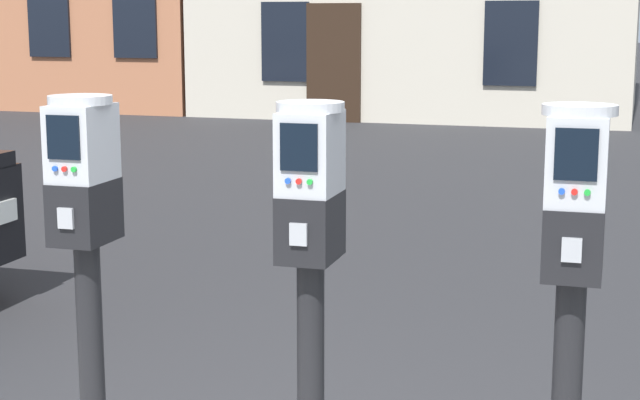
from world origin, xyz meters
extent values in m
cylinder|color=black|center=(-0.48, -0.17, 0.60)|extent=(0.09, 0.09, 0.92)
cube|color=black|center=(-0.48, -0.17, 1.17)|extent=(0.17, 0.24, 0.21)
cube|color=#A5A8AD|center=(-0.48, -0.29, 1.17)|extent=(0.06, 0.01, 0.07)
cube|color=#B7BABF|center=(-0.48, -0.17, 1.41)|extent=(0.17, 0.23, 0.26)
cube|color=black|center=(-0.48, -0.29, 1.44)|extent=(0.12, 0.01, 0.15)
cylinder|color=blue|center=(-0.51, -0.29, 1.33)|extent=(0.02, 0.01, 0.02)
cylinder|color=red|center=(-0.48, -0.29, 1.33)|extent=(0.02, 0.01, 0.02)
cylinder|color=green|center=(-0.44, -0.29, 1.33)|extent=(0.02, 0.01, 0.02)
cylinder|color=#B7BABF|center=(-0.48, -0.17, 1.55)|extent=(0.22, 0.22, 0.03)
cylinder|color=black|center=(0.34, -0.17, 0.60)|extent=(0.09, 0.09, 0.92)
cube|color=black|center=(0.34, -0.17, 1.17)|extent=(0.17, 0.24, 0.21)
cube|color=#A5A8AD|center=(0.34, -0.29, 1.17)|extent=(0.06, 0.01, 0.07)
cube|color=#B7BABF|center=(0.34, -0.17, 1.41)|extent=(0.17, 0.23, 0.26)
cube|color=black|center=(0.34, -0.29, 1.44)|extent=(0.12, 0.01, 0.15)
cylinder|color=blue|center=(0.30, -0.29, 1.33)|extent=(0.02, 0.01, 0.02)
cylinder|color=red|center=(0.34, -0.29, 1.33)|extent=(0.02, 0.01, 0.02)
cylinder|color=green|center=(0.37, -0.29, 1.33)|extent=(0.02, 0.01, 0.02)
cylinder|color=#B7BABF|center=(0.34, -0.17, 1.55)|extent=(0.22, 0.22, 0.03)
cube|color=black|center=(1.15, -0.17, 1.18)|extent=(0.17, 0.24, 0.22)
cube|color=#A5A8AD|center=(1.15, -0.29, 1.18)|extent=(0.06, 0.01, 0.07)
cube|color=#B7BABF|center=(1.15, -0.17, 1.42)|extent=(0.17, 0.23, 0.26)
cube|color=black|center=(1.15, -0.29, 1.45)|extent=(0.12, 0.01, 0.15)
cylinder|color=blue|center=(1.12, -0.29, 1.34)|extent=(0.02, 0.01, 0.02)
cylinder|color=red|center=(1.15, -0.29, 1.34)|extent=(0.02, 0.01, 0.02)
cylinder|color=green|center=(1.19, -0.29, 1.34)|extent=(0.02, 0.01, 0.02)
cylinder|color=#B7BABF|center=(1.15, -0.17, 1.56)|extent=(0.22, 0.22, 0.03)
cube|color=white|center=(-2.47, 2.17, 0.62)|extent=(0.04, 0.20, 0.14)
cube|color=black|center=(-9.71, 14.03, 1.89)|extent=(0.90, 0.06, 1.60)
cube|color=black|center=(-7.84, 14.03, 1.89)|extent=(0.90, 0.06, 1.60)
cube|color=black|center=(-4.83, 14.03, 1.42)|extent=(0.90, 0.06, 1.42)
cube|color=black|center=(-0.80, 14.03, 1.42)|extent=(0.90, 0.06, 1.42)
cube|color=black|center=(-3.92, 14.03, 1.05)|extent=(1.00, 0.07, 2.10)
camera|label=1|loc=(1.31, -3.13, 1.82)|focal=56.06mm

